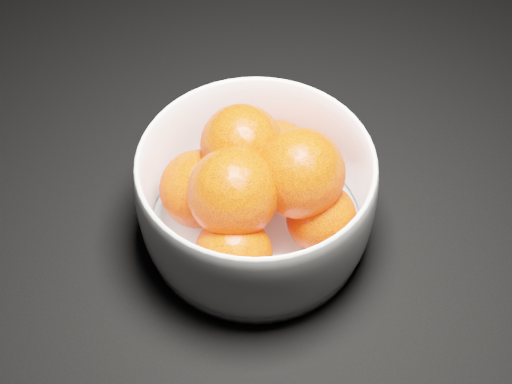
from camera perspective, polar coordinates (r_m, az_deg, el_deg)
ground at (r=0.79m, az=-16.55°, el=5.61°), size 3.00×3.00×0.00m
bowl at (r=0.62m, az=0.00°, el=-0.30°), size 0.21×0.21×0.10m
orange_pile at (r=0.61m, az=0.03°, el=0.58°), size 0.16×0.16×0.11m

